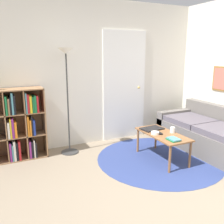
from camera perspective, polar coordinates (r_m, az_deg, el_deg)
The scene contains 12 objects.
ground_plane at distance 2.91m, azimuth 15.60°, elevation -22.24°, with size 14.00×14.00×0.00m, color gray.
wall_back at distance 4.61m, azimuth -4.34°, elevation 8.55°, with size 7.30×0.11×2.60m.
rug at distance 4.19m, azimuth 10.67°, elevation -10.38°, with size 2.00×2.00×0.01m.
bookshelf at distance 4.22m, azimuth -21.55°, elevation -2.90°, with size 0.91×0.34×1.14m.
floor_lamp at distance 4.10m, azimuth -10.35°, elevation 8.94°, with size 0.30×0.30×1.75m.
couch at distance 4.75m, azimuth 21.70°, elevation -4.83°, with size 0.89×1.86×0.74m.
coffee_table at distance 4.04m, azimuth 11.47°, elevation -5.53°, with size 0.45×0.94×0.44m.
laptop at distance 4.21m, azimuth 9.12°, elevation -3.77°, with size 0.38×0.27×0.02m.
bowl at distance 3.96m, azimuth 9.82°, elevation -4.74°, with size 0.13×0.13×0.04m.
book_stack_on_table at distance 3.75m, azimuth 13.87°, elevation -6.07°, with size 0.15×0.19×0.03m.
cup at distance 4.08m, azimuth 13.67°, elevation -4.01°, with size 0.08×0.08×0.09m.
remote at distance 4.01m, azimuth 10.74°, elevation -4.70°, with size 0.07×0.17×0.02m.
Camera 1 is at (-1.63, -1.74, 1.67)m, focal length 40.00 mm.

